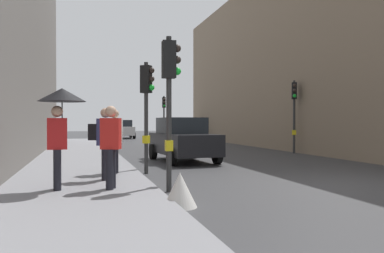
# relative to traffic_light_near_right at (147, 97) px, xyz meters

# --- Properties ---
(ground_plane) EXTENTS (120.00, 120.00, 0.00)m
(ground_plane) POSITION_rel_traffic_light_near_right_xyz_m (4.19, -3.35, -2.35)
(ground_plane) COLOR #38383A
(sidewalk_kerb) EXTENTS (3.36, 40.00, 0.16)m
(sidewalk_kerb) POSITION_rel_traffic_light_near_right_xyz_m (-2.00, 2.65, -2.27)
(sidewalk_kerb) COLOR gray
(sidewalk_kerb) RESTS_ON ground
(building_facade_right) EXTENTS (12.00, 31.87, 10.67)m
(building_facade_right) POSITION_rel_traffic_light_near_right_xyz_m (14.69, 9.29, 2.98)
(building_facade_right) COLOR gray
(building_facade_right) RESTS_ON ground
(traffic_light_near_right) EXTENTS (0.43, 0.40, 3.41)m
(traffic_light_near_right) POSITION_rel_traffic_light_near_right_xyz_m (0.00, 0.00, 0.00)
(traffic_light_near_right) COLOR #2D2D2D
(traffic_light_near_right) RESTS_ON ground
(traffic_light_near_left) EXTENTS (0.43, 0.25, 3.52)m
(traffic_light_near_left) POSITION_rel_traffic_light_near_right_xyz_m (0.01, -3.22, 0.07)
(traffic_light_near_left) COLOR #2D2D2D
(traffic_light_near_left) RESTS_ON ground
(traffic_light_far_median) EXTENTS (0.24, 0.43, 3.67)m
(traffic_light_far_median) POSITION_rel_traffic_light_near_right_xyz_m (4.52, 19.29, 0.18)
(traffic_light_far_median) COLOR #2D2D2D
(traffic_light_far_median) RESTS_ON ground
(traffic_light_mid_street) EXTENTS (0.34, 0.45, 3.67)m
(traffic_light_mid_street) POSITION_rel_traffic_light_near_right_xyz_m (8.38, 5.68, 0.18)
(traffic_light_mid_street) COLOR #2D2D2D
(traffic_light_mid_street) RESTS_ON ground
(car_white_compact) EXTENTS (2.02, 4.20, 1.76)m
(car_white_compact) POSITION_rel_traffic_light_near_right_xyz_m (1.93, 26.25, -1.48)
(car_white_compact) COLOR silver
(car_white_compact) RESTS_ON ground
(car_silver_hatchback) EXTENTS (2.07, 4.23, 1.76)m
(car_silver_hatchback) POSITION_rel_traffic_light_near_right_xyz_m (6.08, 22.60, -1.48)
(car_silver_hatchback) COLOR #BCBCC1
(car_silver_hatchback) RESTS_ON ground
(car_dark_suv) EXTENTS (2.25, 4.32, 1.76)m
(car_dark_suv) POSITION_rel_traffic_light_near_right_xyz_m (1.99, 3.36, -1.48)
(car_dark_suv) COLOR black
(car_dark_suv) RESTS_ON ground
(pedestrian_with_umbrella) EXTENTS (1.00, 1.00, 2.14)m
(pedestrian_with_umbrella) POSITION_rel_traffic_light_near_right_xyz_m (-2.35, -3.21, -0.51)
(pedestrian_with_umbrella) COLOR black
(pedestrian_with_umbrella) RESTS_ON sidewalk_kerb
(pedestrian_with_grey_backpack) EXTENTS (0.65, 0.40, 1.77)m
(pedestrian_with_grey_backpack) POSITION_rel_traffic_light_near_right_xyz_m (-1.40, -2.04, -1.19)
(pedestrian_with_grey_backpack) COLOR black
(pedestrian_with_grey_backpack) RESTS_ON sidewalk_kerb
(pedestrian_with_black_backpack) EXTENTS (0.66, 0.45, 1.77)m
(pedestrian_with_black_backpack) POSITION_rel_traffic_light_near_right_xyz_m (-1.09, -0.90, -1.19)
(pedestrian_with_black_backpack) COLOR black
(pedestrian_with_black_backpack) RESTS_ON sidewalk_kerb
(pedestrian_in_red_jacket) EXTENTS (0.46, 0.38, 1.77)m
(pedestrian_in_red_jacket) POSITION_rel_traffic_light_near_right_xyz_m (-1.33, -3.43, -1.22)
(pedestrian_in_red_jacket) COLOR black
(pedestrian_in_red_jacket) RESTS_ON sidewalk_kerb
(warning_sign_triangle) EXTENTS (0.64, 0.64, 0.65)m
(warning_sign_triangle) POSITION_rel_traffic_light_near_right_xyz_m (-0.17, -4.86, -2.03)
(warning_sign_triangle) COLOR silver
(warning_sign_triangle) RESTS_ON ground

